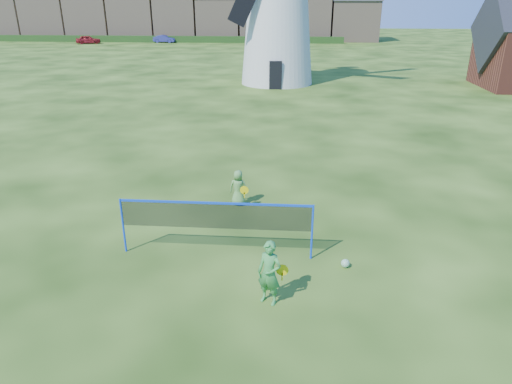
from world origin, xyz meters
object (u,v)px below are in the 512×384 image
object	(u,v)px
windmill	(278,4)
car_right	(165,39)
play_ball	(345,263)
badminton_net	(216,216)
player_girl	(269,273)
car_left	(88,40)
player_boy	(238,188)

from	to	relation	value
windmill	car_right	size ratio (longest dim) A/B	5.08
play_ball	car_right	xyz separation A→B (m)	(-22.22, 66.30, 0.47)
badminton_net	play_ball	distance (m)	3.54
player_girl	car_left	bearing A→B (deg)	140.96
windmill	car_left	xyz separation A→B (m)	(-30.80, 34.99, -5.43)
windmill	car_right	xyz separation A→B (m)	(-19.45, 38.11, -5.48)
windmill	car_right	distance (m)	43.14
windmill	player_girl	world-z (taller)	windmill
play_ball	car_left	world-z (taller)	car_left
badminton_net	player_boy	world-z (taller)	badminton_net
player_boy	play_ball	xyz separation A→B (m)	(3.16, -3.69, -0.49)
player_boy	car_right	distance (m)	65.45
car_left	car_right	xyz separation A→B (m)	(11.34, 3.12, -0.05)
windmill	play_ball	size ratio (longest dim) A/B	80.92
windmill	player_girl	xyz separation A→B (m)	(0.90, -29.81, -5.29)
car_right	player_girl	bearing A→B (deg)	-159.68
player_boy	play_ball	bearing A→B (deg)	134.35
windmill	car_left	bearing A→B (deg)	131.35
car_right	play_ball	bearing A→B (deg)	-157.83
badminton_net	car_left	world-z (taller)	badminton_net
badminton_net	car_right	size ratio (longest dim) A/B	1.44
player_boy	play_ball	distance (m)	4.88
windmill	badminton_net	world-z (taller)	windmill
player_boy	car_right	bearing A→B (deg)	-69.29
badminton_net	car_right	bearing A→B (deg)	105.96
player_girl	car_right	xyz separation A→B (m)	(-20.36, 67.92, -0.19)
car_left	player_girl	bearing A→B (deg)	-176.54
player_girl	car_left	world-z (taller)	player_girl
badminton_net	player_boy	size ratio (longest dim) A/B	4.20
player_boy	car_right	size ratio (longest dim) A/B	0.34
badminton_net	play_ball	bearing A→B (deg)	-6.08
play_ball	player_boy	bearing A→B (deg)	130.57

